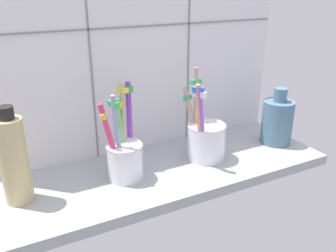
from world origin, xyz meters
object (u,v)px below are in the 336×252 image
object	(u,v)px
toothbrush_cup_right	(205,138)
ceramic_vase	(277,121)
toothbrush_cup_left	(124,154)
soap_bottle	(14,159)

from	to	relation	value
toothbrush_cup_right	ceramic_vase	world-z (taller)	toothbrush_cup_right
toothbrush_cup_left	soap_bottle	size ratio (longest dim) A/B	1.03
toothbrush_cup_right	soap_bottle	size ratio (longest dim) A/B	1.11
toothbrush_cup_left	toothbrush_cup_right	bearing A→B (deg)	-1.12
toothbrush_cup_right	toothbrush_cup_left	bearing A→B (deg)	178.88
toothbrush_cup_left	toothbrush_cup_right	xyz separation A→B (cm)	(17.31, -0.34, -0.24)
ceramic_vase	toothbrush_cup_right	bearing A→B (deg)	177.67
toothbrush_cup_left	toothbrush_cup_right	world-z (taller)	toothbrush_cup_right
toothbrush_cup_right	ceramic_vase	bearing A→B (deg)	-2.33
toothbrush_cup_left	soap_bottle	distance (cm)	18.60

